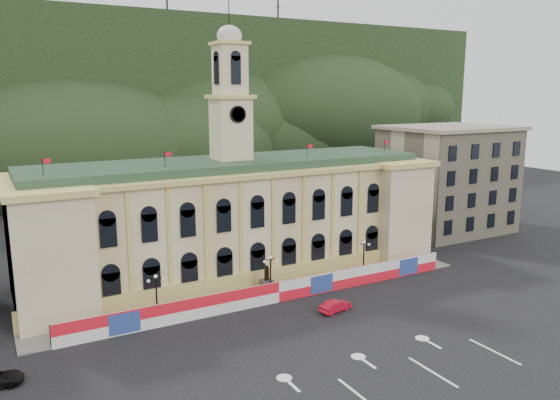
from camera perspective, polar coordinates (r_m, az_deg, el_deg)
ground at (r=54.10m, az=7.85°, el=-15.69°), size 260.00×260.00×0.00m
lane_markings at (r=50.68m, az=11.40°, el=-17.78°), size 26.00×10.00×0.02m
hill_ridge at (r=163.06m, az=-18.86°, el=8.89°), size 230.00×80.00×64.00m
city_hall at (r=74.07m, az=-4.88°, el=-1.73°), size 56.20×17.60×37.10m
side_building_right at (r=101.31m, az=17.06°, el=2.17°), size 21.00×17.00×18.60m
hoarding_fence at (r=65.21m, az=-0.13°, el=-9.57°), size 50.00×0.44×2.50m
pavement at (r=67.81m, az=-1.29°, el=-9.79°), size 56.00×5.50×0.16m
statue at (r=67.62m, az=-1.39°, el=-8.85°), size 1.40×1.40×3.72m
lamp_left at (r=61.24m, az=-12.79°, el=-9.44°), size 1.96×0.44×5.15m
lamp_center at (r=66.16m, az=-0.99°, el=-7.58°), size 1.96×0.44×5.15m
lamp_right at (r=73.46m, az=8.74°, el=-5.79°), size 1.96×0.44×5.15m
red_sedan at (r=63.03m, az=5.81°, el=-10.95°), size 3.00×4.62×1.34m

